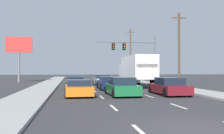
% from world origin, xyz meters
% --- Properties ---
extents(ground_plane, '(140.00, 140.00, 0.00)m').
position_xyz_m(ground_plane, '(0.00, 25.00, 0.00)').
color(ground_plane, '#333335').
extents(sidewalk_right, '(2.69, 80.00, 0.14)m').
position_xyz_m(sidewalk_right, '(6.60, 20.00, 0.07)').
color(sidewalk_right, '#9E9E99').
rests_on(sidewalk_right, ground_plane).
extents(sidewalk_left, '(2.69, 80.00, 0.14)m').
position_xyz_m(sidewalk_left, '(-6.60, 20.00, 0.07)').
color(sidewalk_left, '#9E9E99').
rests_on(sidewalk_left, ground_plane).
extents(lane_markings, '(3.54, 57.00, 0.01)m').
position_xyz_m(lane_markings, '(0.00, 22.72, 0.00)').
color(lane_markings, silver).
rests_on(lane_markings, ground_plane).
extents(car_gray, '(1.90, 4.12, 1.20)m').
position_xyz_m(car_gray, '(-3.35, 24.89, 0.55)').
color(car_gray, slate).
rests_on(car_gray, ground_plane).
extents(car_black, '(1.94, 4.12, 1.20)m').
position_xyz_m(car_black, '(-3.38, 18.32, 0.55)').
color(car_black, black).
rests_on(car_black, ground_plane).
extents(car_orange, '(2.06, 4.37, 1.17)m').
position_xyz_m(car_orange, '(-3.26, 11.36, 0.54)').
color(car_orange, orange).
rests_on(car_orange, ground_plane).
extents(car_silver, '(2.05, 4.09, 1.28)m').
position_xyz_m(car_silver, '(0.03, 24.24, 0.59)').
color(car_silver, '#B7BABF').
rests_on(car_silver, ground_plane).
extents(car_navy, '(1.85, 4.50, 1.23)m').
position_xyz_m(car_navy, '(-0.24, 17.31, 0.58)').
color(car_navy, '#141E4C').
rests_on(car_navy, ground_plane).
extents(car_green, '(2.08, 4.26, 1.34)m').
position_xyz_m(car_green, '(-0.11, 11.06, 0.61)').
color(car_green, '#196B38').
rests_on(car_green, ground_plane).
extents(box_truck, '(2.67, 8.30, 3.39)m').
position_xyz_m(box_truck, '(3.42, 20.37, 1.99)').
color(box_truck, white).
rests_on(box_truck, ground_plane).
extents(car_maroon, '(2.00, 4.48, 1.31)m').
position_xyz_m(car_maroon, '(3.54, 11.09, 0.60)').
color(car_maroon, maroon).
rests_on(car_maroon, ground_plane).
extents(traffic_signal_mast, '(8.60, 0.69, 6.58)m').
position_xyz_m(traffic_signal_mast, '(4.64, 28.11, 4.75)').
color(traffic_signal_mast, '#595B56').
rests_on(traffic_signal_mast, ground_plane).
extents(utility_pole_mid, '(1.80, 0.28, 8.62)m').
position_xyz_m(utility_pole_mid, '(8.79, 21.03, 4.45)').
color(utility_pole_mid, brown).
rests_on(utility_pole_mid, ground_plane).
extents(utility_pole_far, '(1.80, 0.28, 10.41)m').
position_xyz_m(utility_pole_far, '(8.56, 44.84, 5.35)').
color(utility_pole_far, brown).
rests_on(utility_pole_far, ground_plane).
extents(roadside_billboard, '(3.90, 0.36, 6.89)m').
position_xyz_m(roadside_billboard, '(-11.54, 32.83, 4.87)').
color(roadside_billboard, slate).
rests_on(roadside_billboard, ground_plane).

